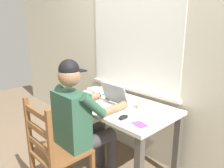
{
  "coord_description": "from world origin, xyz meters",
  "views": [
    {
      "loc": [
        1.49,
        -1.48,
        1.51
      ],
      "look_at": [
        -0.01,
        -0.05,
        0.95
      ],
      "focal_mm": 34.71,
      "sensor_mm": 36.0,
      "label": 1
    }
  ],
  "objects_px": {
    "seated_person": "(81,119)",
    "wooden_chair": "(56,152)",
    "laptop": "(108,102)",
    "landscape_photo_print": "(140,124)",
    "desk": "(116,114)",
    "coffee_mug_white": "(141,104)",
    "computer_mouse": "(124,117)",
    "book_stack_main": "(95,92)",
    "coffee_mug_dark": "(113,95)"
  },
  "relations": [
    {
      "from": "seated_person",
      "to": "wooden_chair",
      "type": "bearing_deg",
      "value": -90.0
    },
    {
      "from": "laptop",
      "to": "landscape_photo_print",
      "type": "bearing_deg",
      "value": -8.93
    },
    {
      "from": "desk",
      "to": "coffee_mug_white",
      "type": "distance_m",
      "value": 0.32
    },
    {
      "from": "wooden_chair",
      "to": "computer_mouse",
      "type": "relative_size",
      "value": 9.42
    },
    {
      "from": "computer_mouse",
      "to": "landscape_photo_print",
      "type": "xyz_separation_m",
      "value": [
        0.17,
        0.01,
        -0.02
      ]
    },
    {
      "from": "wooden_chair",
      "to": "book_stack_main",
      "type": "relative_size",
      "value": 4.83
    },
    {
      "from": "coffee_mug_white",
      "to": "wooden_chair",
      "type": "bearing_deg",
      "value": -110.39
    },
    {
      "from": "laptop",
      "to": "computer_mouse",
      "type": "bearing_deg",
      "value": -16.36
    },
    {
      "from": "computer_mouse",
      "to": "coffee_mug_dark",
      "type": "relative_size",
      "value": 0.85
    },
    {
      "from": "wooden_chair",
      "to": "coffee_mug_dark",
      "type": "height_order",
      "value": "wooden_chair"
    },
    {
      "from": "computer_mouse",
      "to": "coffee_mug_dark",
      "type": "height_order",
      "value": "coffee_mug_dark"
    },
    {
      "from": "desk",
      "to": "book_stack_main",
      "type": "height_order",
      "value": "book_stack_main"
    },
    {
      "from": "wooden_chair",
      "to": "coffee_mug_white",
      "type": "relative_size",
      "value": 7.99
    },
    {
      "from": "desk",
      "to": "landscape_photo_print",
      "type": "distance_m",
      "value": 0.53
    },
    {
      "from": "computer_mouse",
      "to": "coffee_mug_white",
      "type": "bearing_deg",
      "value": 98.9
    },
    {
      "from": "computer_mouse",
      "to": "book_stack_main",
      "type": "xyz_separation_m",
      "value": [
        -0.67,
        0.24,
        0.03
      ]
    },
    {
      "from": "wooden_chair",
      "to": "computer_mouse",
      "type": "distance_m",
      "value": 0.65
    },
    {
      "from": "seated_person",
      "to": "coffee_mug_white",
      "type": "xyz_separation_m",
      "value": [
        0.29,
        0.5,
        0.09
      ]
    },
    {
      "from": "desk",
      "to": "coffee_mug_white",
      "type": "xyz_separation_m",
      "value": [
        0.26,
        0.08,
        0.15
      ]
    },
    {
      "from": "desk",
      "to": "landscape_photo_print",
      "type": "relative_size",
      "value": 9.38
    },
    {
      "from": "seated_person",
      "to": "computer_mouse",
      "type": "xyz_separation_m",
      "value": [
        0.34,
        0.2,
        0.06
      ]
    },
    {
      "from": "wooden_chair",
      "to": "landscape_photo_print",
      "type": "bearing_deg",
      "value": 44.5
    },
    {
      "from": "seated_person",
      "to": "wooden_chair",
      "type": "distance_m",
      "value": 0.36
    },
    {
      "from": "seated_person",
      "to": "laptop",
      "type": "bearing_deg",
      "value": 82.11
    },
    {
      "from": "laptop",
      "to": "coffee_mug_white",
      "type": "distance_m",
      "value": 0.33
    },
    {
      "from": "wooden_chair",
      "to": "laptop",
      "type": "height_order",
      "value": "laptop"
    },
    {
      "from": "coffee_mug_white",
      "to": "coffee_mug_dark",
      "type": "height_order",
      "value": "coffee_mug_dark"
    },
    {
      "from": "book_stack_main",
      "to": "landscape_photo_print",
      "type": "height_order",
      "value": "book_stack_main"
    },
    {
      "from": "laptop",
      "to": "coffee_mug_white",
      "type": "height_order",
      "value": "laptop"
    },
    {
      "from": "seated_person",
      "to": "laptop",
      "type": "height_order",
      "value": "seated_person"
    },
    {
      "from": "laptop",
      "to": "landscape_photo_print",
      "type": "height_order",
      "value": "laptop"
    },
    {
      "from": "desk",
      "to": "landscape_photo_print",
      "type": "height_order",
      "value": "landscape_photo_print"
    },
    {
      "from": "seated_person",
      "to": "coffee_mug_white",
      "type": "height_order",
      "value": "seated_person"
    },
    {
      "from": "coffee_mug_white",
      "to": "coffee_mug_dark",
      "type": "relative_size",
      "value": 1.0
    },
    {
      "from": "wooden_chair",
      "to": "book_stack_main",
      "type": "distance_m",
      "value": 0.86
    },
    {
      "from": "laptop",
      "to": "coffee_mug_dark",
      "type": "height_order",
      "value": "laptop"
    },
    {
      "from": "laptop",
      "to": "book_stack_main",
      "type": "height_order",
      "value": "laptop"
    },
    {
      "from": "seated_person",
      "to": "coffee_mug_dark",
      "type": "bearing_deg",
      "value": 101.9
    },
    {
      "from": "coffee_mug_white",
      "to": "desk",
      "type": "bearing_deg",
      "value": -162.53
    },
    {
      "from": "book_stack_main",
      "to": "wooden_chair",
      "type": "bearing_deg",
      "value": -65.3
    },
    {
      "from": "book_stack_main",
      "to": "landscape_photo_print",
      "type": "relative_size",
      "value": 1.5
    },
    {
      "from": "coffee_mug_white",
      "to": "book_stack_main",
      "type": "bearing_deg",
      "value": -174.58
    },
    {
      "from": "coffee_mug_white",
      "to": "landscape_photo_print",
      "type": "xyz_separation_m",
      "value": [
        0.21,
        -0.29,
        -0.04
      ]
    },
    {
      "from": "desk",
      "to": "computer_mouse",
      "type": "bearing_deg",
      "value": -35.05
    },
    {
      "from": "coffee_mug_white",
      "to": "seated_person",
      "type": "bearing_deg",
      "value": -120.09
    },
    {
      "from": "seated_person",
      "to": "laptop",
      "type": "relative_size",
      "value": 3.78
    },
    {
      "from": "book_stack_main",
      "to": "landscape_photo_print",
      "type": "bearing_deg",
      "value": -15.18
    },
    {
      "from": "coffee_mug_dark",
      "to": "book_stack_main",
      "type": "height_order",
      "value": "coffee_mug_dark"
    },
    {
      "from": "coffee_mug_white",
      "to": "book_stack_main",
      "type": "height_order",
      "value": "coffee_mug_white"
    },
    {
      "from": "seated_person",
      "to": "computer_mouse",
      "type": "bearing_deg",
      "value": 30.76
    }
  ]
}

